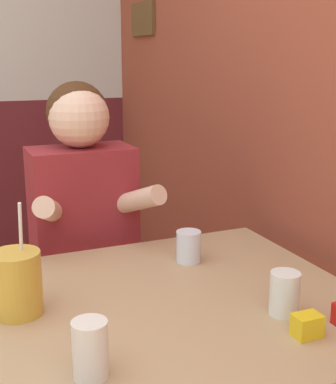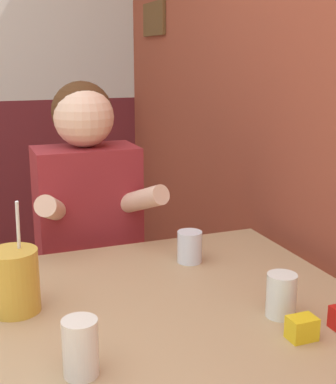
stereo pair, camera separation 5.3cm
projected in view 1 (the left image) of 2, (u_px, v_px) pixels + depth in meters
brick_wall_right at (223, 53)px, 2.09m from camera, size 0.08×4.33×2.70m
main_table at (177, 326)px, 1.33m from camera, size 0.91×0.86×0.76m
person_seated at (85, 259)px, 1.84m from camera, size 0.42×0.40×1.26m
cocktail_pitcher at (17, 283)px, 1.23m from camera, size 0.12×0.12×0.27m
glass_near_pitcher at (189, 246)px, 1.55m from camera, size 0.07×0.07×0.09m
glass_center at (285, 293)px, 1.23m from camera, size 0.07×0.07×0.10m
glass_far_side at (90, 349)px, 0.99m from camera, size 0.07×0.07×0.11m
condiment_mustard at (307, 326)px, 1.14m from camera, size 0.06×0.04×0.05m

